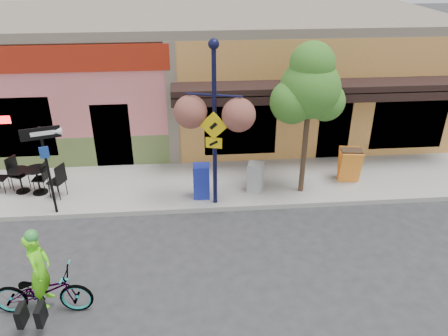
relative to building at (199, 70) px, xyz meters
name	(u,v)px	position (x,y,z in m)	size (l,w,h in m)	color
ground	(211,222)	(0.00, -7.50, -2.25)	(90.00, 90.00, 0.00)	#2D2D30
sidewalk	(207,184)	(0.00, -5.50, -2.17)	(24.00, 3.00, 0.15)	#9E9B93
curb	(210,209)	(0.00, -6.95, -2.17)	(24.00, 0.12, 0.15)	#A8A59E
building	(199,70)	(0.00, 0.00, 0.00)	(18.20, 8.20, 4.50)	#D76A6D
bicycle	(42,291)	(-3.60, -10.43, -1.72)	(0.70, 2.01, 1.06)	maroon
cyclist_rider	(42,279)	(-3.55, -10.43, -1.41)	(0.61, 0.40, 1.68)	#6AF81A
lamp_post	(215,127)	(0.18, -6.71, 0.22)	(1.48, 0.59, 4.64)	black
one_way_sign	(48,171)	(-4.26, -6.85, -0.82)	(0.98, 0.21, 2.55)	black
cafe_set_left	(20,178)	(-5.56, -5.63, -1.62)	(1.61, 0.81, 0.97)	black
cafe_set_right	(37,177)	(-5.01, -5.74, -1.57)	(1.77, 0.89, 1.06)	black
newspaper_box_blue	(201,181)	(-0.20, -6.36, -1.58)	(0.47, 0.41, 1.03)	#1B29A4
newspaper_box_grey	(255,177)	(1.41, -6.17, -1.64)	(0.43, 0.39, 0.92)	#A4A4A4
street_tree	(307,121)	(2.79, -6.26, 0.15)	(1.75, 1.75, 4.49)	#3D7A26
sandwich_board	(351,168)	(4.39, -5.97, -1.57)	(0.64, 0.47, 1.07)	orange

